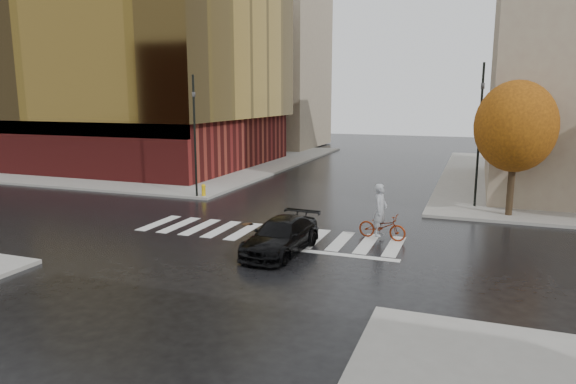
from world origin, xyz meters
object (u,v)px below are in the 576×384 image
Objects in this scene: fire_hydrant at (204,189)px; cyclist at (381,220)px; sedan at (281,236)px; traffic_light_ne at (480,126)px; traffic_light_nw at (195,129)px.

cyclist is at bearing -24.26° from fire_hydrant.
sedan is 13.33m from traffic_light_ne.
traffic_light_nw is 15.49m from traffic_light_ne.
sedan is at bearing 32.70° from traffic_light_ne.
traffic_light_ne reaches higher than traffic_light_nw.
sedan is 6.39× the size of fire_hydrant.
cyclist is 0.31× the size of traffic_light_ne.
traffic_light_ne is 10.65× the size of fire_hydrant.
fire_hydrant is (0.34, 0.20, -3.52)m from traffic_light_nw.
traffic_light_ne is at bearing 9.52° from fire_hydrant.
traffic_light_nw is (-8.39, 8.10, 3.40)m from sedan.
cyclist is (3.25, 3.21, 0.15)m from sedan.
traffic_light_nw reaches higher than cyclist.
traffic_light_ne is (6.85, 10.80, 3.74)m from sedan.
sedan is 12.15m from traffic_light_nw.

